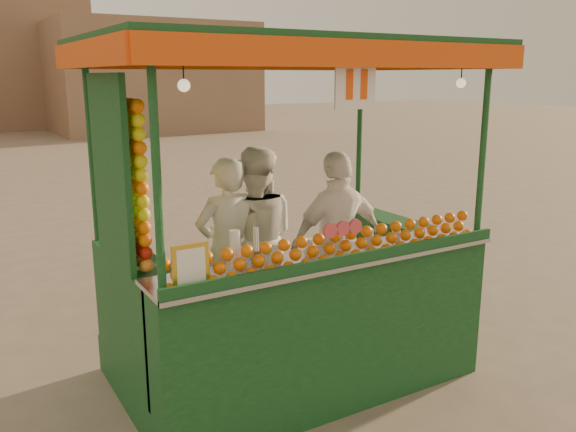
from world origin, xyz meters
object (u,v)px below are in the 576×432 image
vendor_middle (254,239)px  vendor_right (338,241)px  juice_cart (287,278)px  vendor_left (226,249)px

vendor_middle → vendor_right: (0.63, -0.39, -0.02)m
juice_cart → vendor_middle: juice_cart is taller
juice_cart → vendor_middle: 0.54m
vendor_left → vendor_right: bearing=154.2°
vendor_middle → vendor_right: size_ratio=1.02×
vendor_left → vendor_middle: 0.31m
vendor_middle → vendor_right: vendor_middle is taller
vendor_left → vendor_right: vendor_right is taller
juice_cart → vendor_left: (-0.36, 0.42, 0.20)m
juice_cart → vendor_right: (0.58, 0.10, 0.21)m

